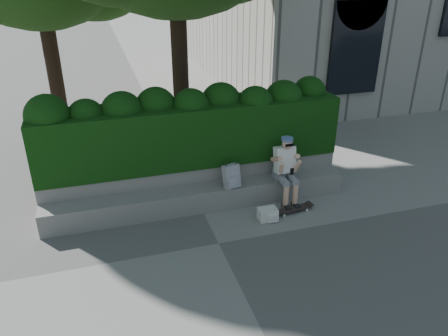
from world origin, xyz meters
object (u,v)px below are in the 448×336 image
object	(u,v)px
person	(286,167)
backpack_plaid	(231,176)
skateboard	(293,209)
backpack_ground	(268,214)

from	to	relation	value
person	backpack_plaid	xyz separation A→B (m)	(-1.10, 0.08, -0.07)
skateboard	backpack_ground	size ratio (longest dim) A/B	2.15
person	skateboard	bearing A→B (deg)	-90.04
backpack_plaid	skateboard	bearing A→B (deg)	-41.70
person	backpack_ground	xyz separation A→B (m)	(-0.59, -0.58, -0.64)
backpack_ground	backpack_plaid	bearing A→B (deg)	128.66
backpack_plaid	backpack_ground	xyz separation A→B (m)	(0.52, -0.66, -0.56)
skateboard	person	bearing A→B (deg)	82.58
person	backpack_plaid	world-z (taller)	person
person	backpack_ground	bearing A→B (deg)	-135.44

